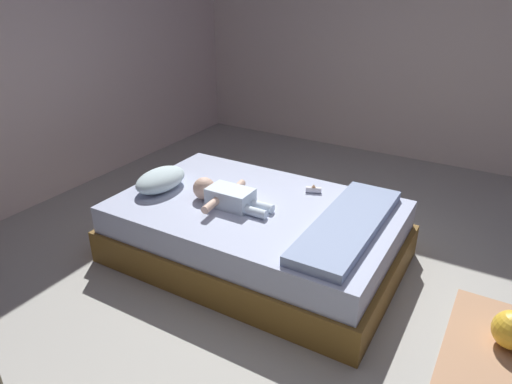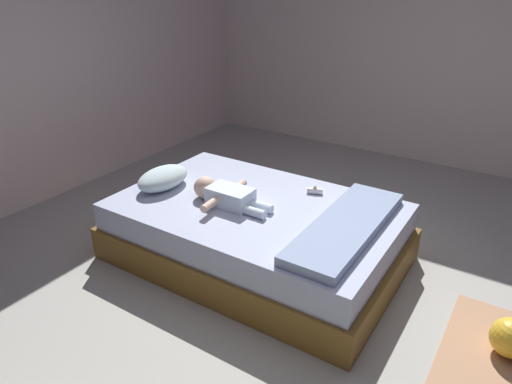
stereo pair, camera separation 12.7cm
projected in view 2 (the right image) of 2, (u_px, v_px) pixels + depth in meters
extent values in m
plane|color=#AAA89F|center=(327.00, 303.00, 3.06)|extent=(8.00, 8.00, 0.00)
cube|color=beige|center=(16.00, 47.00, 3.92)|extent=(8.00, 0.12, 2.84)
cube|color=beige|center=(460.00, 34.00, 4.73)|extent=(0.12, 6.00, 2.84)
cube|color=brown|center=(256.00, 243.00, 3.50)|extent=(1.35, 2.09, 0.25)
cube|color=#ADB7D3|center=(256.00, 217.00, 3.40)|extent=(1.29, 2.01, 0.21)
ellipsoid|color=silver|center=(163.00, 178.00, 3.59)|extent=(0.47, 0.29, 0.16)
cube|color=white|center=(230.00, 197.00, 3.31)|extent=(0.20, 0.32, 0.14)
sphere|color=beige|center=(205.00, 187.00, 3.42)|extent=(0.17, 0.17, 0.17)
cylinder|color=beige|center=(210.00, 204.00, 3.20)|extent=(0.17, 0.07, 0.06)
cylinder|color=beige|center=(239.00, 187.00, 3.47)|extent=(0.18, 0.08, 0.06)
cylinder|color=white|center=(254.00, 212.00, 3.17)|extent=(0.06, 0.17, 0.06)
cylinder|color=white|center=(262.00, 207.00, 3.25)|extent=(0.06, 0.17, 0.06)
cube|color=#3E88DE|center=(227.00, 188.00, 3.59)|extent=(0.04, 0.11, 0.01)
cube|color=white|center=(221.00, 186.00, 3.60)|extent=(0.02, 0.03, 0.01)
sphere|color=yellow|center=(511.00, 338.00, 2.60)|extent=(0.23, 0.23, 0.23)
cube|color=#8B9EC2|center=(346.00, 226.00, 3.00)|extent=(1.21, 0.37, 0.07)
cylinder|color=white|center=(315.00, 191.00, 3.50)|extent=(0.09, 0.13, 0.05)
cone|color=#EBAE74|center=(315.00, 187.00, 3.49)|extent=(0.03, 0.03, 0.02)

